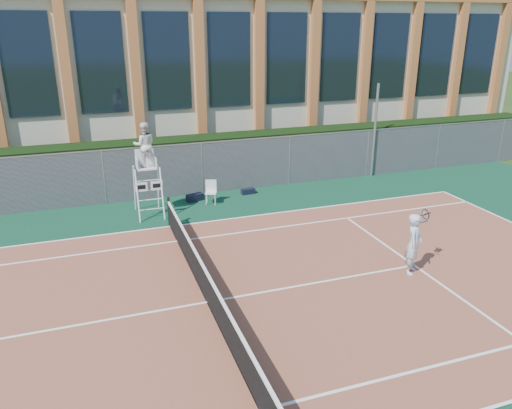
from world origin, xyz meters
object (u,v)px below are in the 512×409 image
object	(u,v)px
steel_pole	(375,131)
umpire_chair	(145,147)
plastic_chair	(211,190)
tennis_player	(414,244)

from	to	relation	value
steel_pole	umpire_chair	size ratio (longest dim) A/B	1.22
steel_pole	umpire_chair	bearing A→B (deg)	-171.26
umpire_chair	plastic_chair	size ratio (longest dim) A/B	3.77
umpire_chair	tennis_player	world-z (taller)	umpire_chair
umpire_chair	tennis_player	xyz separation A→B (m)	(6.55, -7.37, -1.68)
steel_pole	tennis_player	xyz separation A→B (m)	(-4.19, -9.02, -1.24)
steel_pole	umpire_chair	xyz separation A→B (m)	(-10.75, -1.65, 0.44)
plastic_chair	tennis_player	size ratio (longest dim) A/B	0.52
steel_pole	tennis_player	world-z (taller)	steel_pole
tennis_player	plastic_chair	bearing A→B (deg)	117.16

